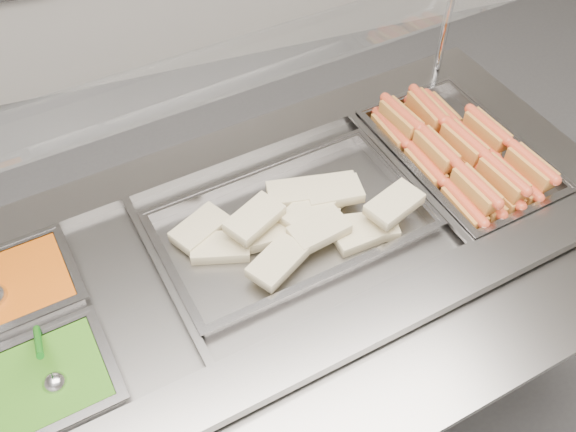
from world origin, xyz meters
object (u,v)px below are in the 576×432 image
object	(u,v)px
pan_wraps	(291,227)
serving_spoon	(52,376)
pan_hotdogs	(458,160)
sneeze_guard	(226,69)
steam_counter	(274,320)

from	to	relation	value
pan_wraps	serving_spoon	distance (m)	0.69
pan_hotdogs	sneeze_guard	bearing A→B (deg)	169.89
steam_counter	pan_wraps	bearing A→B (deg)	9.17
sneeze_guard	steam_counter	bearing A→B (deg)	-80.83
sneeze_guard	serving_spoon	size ratio (longest dim) A/B	9.37
steam_counter	pan_wraps	world-z (taller)	pan_wraps
pan_hotdogs	pan_wraps	world-z (taller)	same
pan_wraps	pan_hotdogs	bearing A→B (deg)	9.17
steam_counter	serving_spoon	xyz separation A→B (m)	(-0.58, -0.24, 0.46)
pan_hotdogs	serving_spoon	distance (m)	1.24
steam_counter	serving_spoon	world-z (taller)	serving_spoon
pan_wraps	sneeze_guard	bearing A→B (deg)	114.52
pan_hotdogs	pan_wraps	bearing A→B (deg)	-170.83
steam_counter	pan_wraps	xyz separation A→B (m)	(0.06, 0.01, 0.42)
pan_hotdogs	serving_spoon	world-z (taller)	serving_spoon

